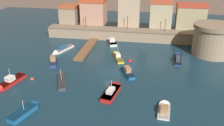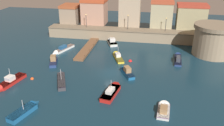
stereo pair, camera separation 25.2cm
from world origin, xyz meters
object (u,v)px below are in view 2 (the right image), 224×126
(quay_lamp_1, at_px, (128,20))
(moored_boat_2, at_px, (7,83))
(moored_boat_5, at_px, (112,41))
(moored_boat_9, at_px, (113,90))
(quay_lamp_2, at_px, (166,22))
(moored_boat_8, at_px, (62,50))
(fortress_tower, at_px, (214,40))
(quay_lamp_0, at_px, (86,19))
(moored_boat_10, at_px, (27,109))
(moored_boat_6, at_px, (164,108))
(moored_boat_4, at_px, (54,60))
(moored_boat_0, at_px, (117,56))
(moored_boat_3, at_px, (178,58))
(mooring_buoy_0, at_px, (32,79))
(moored_boat_7, at_px, (61,79))
(moored_boat_1, at_px, (126,71))
(mooring_buoy_1, at_px, (130,61))

(quay_lamp_1, height_order, moored_boat_2, quay_lamp_1)
(moored_boat_5, xyz_separation_m, moored_boat_9, (4.60, -23.51, -0.04))
(quay_lamp_2, xyz_separation_m, moored_boat_9, (-8.55, -27.17, -4.69))
(quay_lamp_2, xyz_separation_m, moored_boat_8, (-23.51, -11.32, -4.74))
(fortress_tower, height_order, quay_lamp_0, fortress_tower)
(moored_boat_9, relative_size, moored_boat_10, 1.14)
(quay_lamp_2, bearing_deg, moored_boat_9, -107.48)
(quay_lamp_1, bearing_deg, fortress_tower, -19.76)
(quay_lamp_1, distance_m, moored_boat_6, 32.35)
(moored_boat_4, xyz_separation_m, moored_boat_10, (3.16, -16.98, -0.13))
(moored_boat_0, distance_m, moored_boat_5, 9.23)
(quay_lamp_1, xyz_separation_m, moored_boat_4, (-13.15, -17.65, -4.76))
(moored_boat_3, relative_size, moored_boat_4, 1.32)
(moored_boat_10, bearing_deg, moored_boat_5, 5.15)
(moored_boat_3, relative_size, mooring_buoy_0, 11.93)
(quay_lamp_2, bearing_deg, moored_boat_6, -90.92)
(moored_boat_0, relative_size, moored_boat_6, 1.41)
(moored_boat_8, height_order, moored_boat_10, moored_boat_10)
(moored_boat_7, bearing_deg, quay_lamp_2, -58.83)
(moored_boat_9, height_order, moored_boat_10, moored_boat_9)
(quay_lamp_0, height_order, moored_boat_0, quay_lamp_0)
(quay_lamp_1, distance_m, quay_lamp_2, 9.56)
(quay_lamp_1, distance_m, moored_boat_1, 20.73)
(quay_lamp_0, distance_m, moored_boat_0, 16.91)
(quay_lamp_0, distance_m, moored_boat_2, 29.29)
(moored_boat_2, bearing_deg, moored_boat_4, 170.95)
(moored_boat_2, height_order, moored_boat_9, moored_boat_2)
(quay_lamp_0, xyz_separation_m, mooring_buoy_1, (13.48, -14.20, -5.14))
(mooring_buoy_0, bearing_deg, quay_lamp_0, 83.31)
(moored_boat_5, height_order, moored_boat_6, moored_boat_5)
(quay_lamp_2, xyz_separation_m, moored_boat_3, (2.69, -11.35, -4.75))
(quay_lamp_1, distance_m, moored_boat_8, 18.62)
(moored_boat_6, bearing_deg, moored_boat_1, 36.84)
(quay_lamp_2, height_order, moored_boat_3, quay_lamp_2)
(quay_lamp_1, height_order, moored_boat_4, quay_lamp_1)
(moored_boat_9, xyz_separation_m, mooring_buoy_1, (1.35, 12.97, -0.44))
(quay_lamp_1, height_order, mooring_buoy_1, quay_lamp_1)
(moored_boat_3, distance_m, moored_boat_5, 17.61)
(moored_boat_0, xyz_separation_m, moored_boat_3, (12.97, 1.07, 0.03))
(quay_lamp_2, height_order, moored_boat_10, quay_lamp_2)
(quay_lamp_1, distance_m, moored_boat_4, 22.52)
(mooring_buoy_1, bearing_deg, quay_lamp_1, 99.42)
(moored_boat_0, distance_m, moored_boat_10, 24.07)
(quay_lamp_1, xyz_separation_m, moored_boat_9, (1.01, -27.17, -4.86))
(mooring_buoy_0, bearing_deg, moored_boat_8, 89.39)
(fortress_tower, xyz_separation_m, mooring_buoy_1, (-17.48, -7.07, -3.50))
(fortress_tower, xyz_separation_m, moored_boat_3, (-7.58, -4.23, -3.13))
(moored_boat_2, height_order, moored_boat_8, moored_boat_2)
(moored_boat_4, bearing_deg, moored_boat_2, 141.98)
(fortress_tower, xyz_separation_m, quay_lamp_0, (-30.96, 7.13, 1.64))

